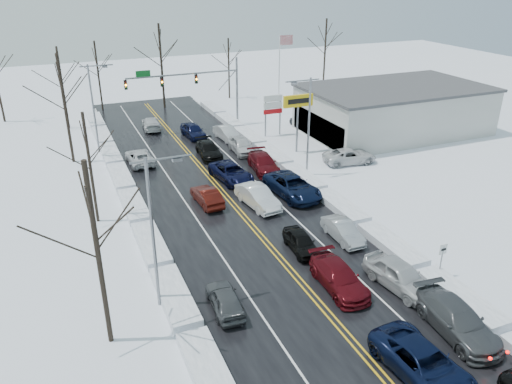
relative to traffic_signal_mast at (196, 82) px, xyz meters
name	(u,v)px	position (x,y,z in m)	size (l,w,h in m)	color
ground	(267,243)	(-3.45, -27.99, -5.48)	(160.00, 160.00, 0.00)	white
road_surface	(256,230)	(-3.45, -25.99, -5.47)	(14.00, 84.00, 0.01)	black
snow_bank_left	(153,251)	(-11.05, -25.99, -5.48)	(1.66, 72.00, 0.59)	white
snow_bank_right	(344,212)	(4.15, -25.99, -5.48)	(1.66, 72.00, 0.59)	white
traffic_signal_mast	(196,82)	(0.00, 0.00, 0.00)	(13.28, 0.39, 8.00)	slate
tires_plus_sign	(298,105)	(7.05, -12.00, -0.49)	(3.20, 0.34, 6.00)	slate
used_vehicles_sign	(273,107)	(7.05, -5.99, -2.16)	(2.20, 0.22, 4.65)	slate
speed_limit_sign	(442,254)	(4.75, -35.99, -3.84)	(0.55, 0.09, 2.35)	slate
flagpole	(280,68)	(11.72, 2.01, 0.45)	(1.87, 1.20, 10.00)	silver
dealership_building	(394,109)	(20.53, -9.99, -2.82)	(20.40, 12.40, 5.30)	#BBBBB6
streetlight_ne	(307,120)	(4.85, -17.99, -0.17)	(3.20, 0.25, 9.00)	slate
streetlight_sw	(155,222)	(-11.74, -31.99, -0.17)	(3.20, 0.25, 9.00)	slate
streetlight_nw	(95,101)	(-11.74, -3.99, -0.17)	(3.20, 0.25, 9.00)	slate
tree_left_b	(93,221)	(-14.95, -33.99, 1.51)	(4.00, 4.00, 10.00)	#2D231C
tree_left_c	(87,147)	(-13.95, -19.99, 0.46)	(3.40, 3.40, 8.50)	#2D231C
tree_left_d	(62,88)	(-14.65, -5.99, 1.86)	(4.20, 4.20, 10.50)	#2D231C
tree_left_e	(60,72)	(-14.25, 6.01, 1.16)	(3.80, 3.80, 9.50)	#2D231C
tree_far_b	(97,62)	(-9.45, 13.01, 0.81)	(3.60, 3.60, 9.00)	#2D231C
tree_far_c	(160,50)	(-1.45, 11.01, 2.21)	(4.40, 4.40, 11.00)	#2D231C
tree_far_d	(229,57)	(8.55, 12.51, 0.46)	(3.40, 3.40, 8.50)	#2D231C
tree_far_e	(326,40)	(24.55, 13.01, 1.86)	(4.20, 4.20, 10.50)	#2D231C
queued_car_2	(421,377)	(-1.76, -42.26, -5.48)	(2.60, 5.65, 1.57)	black
queued_car_3	(338,287)	(-1.62, -34.54, -5.48)	(2.07, 5.09, 1.48)	#530B11
queued_car_4	(301,250)	(-1.71, -29.82, -5.48)	(1.56, 3.88, 1.32)	black
queued_car_5	(258,206)	(-1.73, -22.33, -5.48)	(1.72, 4.92, 1.62)	white
queued_car_6	(231,180)	(-1.84, -16.49, -5.48)	(2.48, 5.38, 1.50)	black
queued_car_7	(209,157)	(-1.82, -9.86, -5.48)	(2.04, 5.02, 1.46)	black
queued_car_8	(194,137)	(-1.50, -3.21, -5.48)	(1.85, 4.60, 1.57)	black
queued_car_11	(455,332)	(1.97, -40.41, -5.48)	(2.25, 5.54, 1.61)	#45484B
queued_car_12	(398,287)	(1.75, -35.90, -5.48)	(2.00, 4.96, 1.69)	#BCBCBE
queued_car_13	(342,239)	(1.73, -29.59, -5.48)	(1.43, 4.09, 1.35)	#A3A7AB
queued_car_14	(292,195)	(1.76, -21.58, -5.48)	(2.82, 6.12, 1.70)	black
queued_car_15	(263,171)	(1.75, -15.49, -5.48)	(2.16, 5.31, 1.54)	#4D0A10
queued_car_16	(242,153)	(1.68, -10.03, -5.48)	(1.89, 4.69, 1.60)	silver
queued_car_17	(227,139)	(1.73, -5.41, -5.48)	(1.57, 4.49, 1.48)	silver
oncoming_car_0	(207,204)	(-5.38, -20.37, -5.48)	(1.50, 4.31, 1.42)	#430E08
oncoming_car_1	(140,163)	(-8.66, -9.08, -5.48)	(2.23, 4.84, 1.35)	silver
oncoming_car_2	(152,129)	(-5.21, 1.77, -5.48)	(1.96, 4.83, 1.40)	silver
oncoming_car_3	(225,309)	(-8.62, -33.86, -5.48)	(1.59, 3.94, 1.34)	#44464A
parked_car_0	(349,163)	(10.36, -16.93, -5.48)	(2.40, 5.21, 1.45)	silver
parked_car_1	(346,141)	(13.74, -10.89, -5.48)	(1.91, 4.71, 1.37)	#414447
parked_car_2	(302,127)	(11.69, -4.50, -5.48)	(1.67, 4.16, 1.42)	#424547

